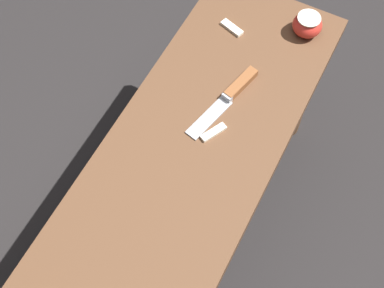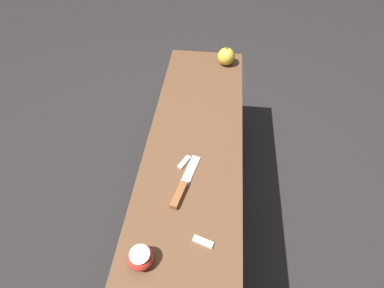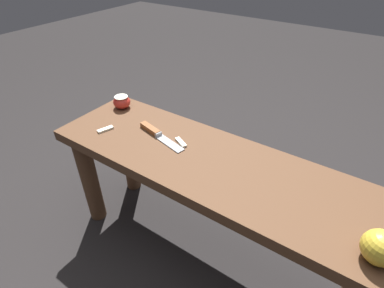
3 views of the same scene
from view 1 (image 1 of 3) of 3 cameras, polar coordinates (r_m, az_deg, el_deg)
The scene contains 6 objects.
ground_plane at distance 1.61m, azimuth -1.62°, elevation -11.39°, with size 8.00×8.00×0.00m, color black.
wooden_bench at distance 1.24m, azimuth -2.06°, elevation -6.12°, with size 1.21×0.37×0.50m.
knife at distance 1.25m, azimuth 4.32°, elevation 5.50°, with size 0.23×0.08×0.02m.
apple_cut at distance 1.38m, azimuth 12.20°, elevation 12.32°, with size 0.07×0.07×0.05m.
apple_slice_near_knife at distance 1.20m, azimuth 2.30°, elevation 1.26°, with size 0.06×0.04×0.01m.
apple_slice_center at distance 1.38m, azimuth 4.28°, elevation 12.26°, with size 0.04×0.07×0.01m.
Camera 1 is at (0.40, 0.26, 1.54)m, focal length 50.00 mm.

